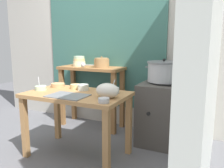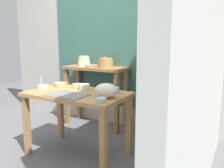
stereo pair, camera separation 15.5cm
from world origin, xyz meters
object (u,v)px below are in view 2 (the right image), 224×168
prep_bowl_5 (113,90)px  stove_block (167,114)px  prep_table (77,102)px  clay_pot (106,63)px  back_shelf_table (96,82)px  prep_bowl_3 (60,84)px  serving_tray (67,95)px  prep_bowl_1 (101,100)px  steamer_pot (166,72)px  plastic_bag (106,90)px  prep_bowl_4 (43,87)px  ladle (88,65)px  wide_pan (188,85)px  bowl_stack_enamel (84,61)px  prep_bowl_0 (84,87)px  prep_bowl_2 (77,86)px

prep_bowl_5 → stove_block: bearing=52.7°
prep_table → clay_pot: clay_pot is taller
back_shelf_table → prep_bowl_5: (0.68, -0.71, 0.07)m
stove_block → prep_bowl_3: size_ratio=4.84×
prep_bowl_5 → prep_table: bearing=-154.7°
back_shelf_table → serving_tray: 1.10m
prep_bowl_1 → clay_pot: bearing=118.6°
back_shelf_table → steamer_pot: bearing=-5.8°
plastic_bag → prep_bowl_4: prep_bowl_4 is taller
prep_table → stove_block: 1.12m
ladle → wide_pan: 1.46m
wide_pan → prep_bowl_5: bearing=-149.2°
prep_table → bowl_stack_enamel: bowl_stack_enamel is taller
prep_bowl_4 → prep_bowl_1: bearing=-11.6°
plastic_bag → prep_bowl_4: size_ratio=1.59×
stove_block → prep_bowl_1: size_ratio=7.44×
bowl_stack_enamel → prep_bowl_0: size_ratio=1.52×
stove_block → prep_bowl_5: prep_bowl_5 is taller
back_shelf_table → serving_tray: bearing=-72.5°
serving_tray → prep_table: bearing=91.9°
ladle → prep_bowl_3: bearing=-90.3°
ladle → prep_bowl_2: ladle is taller
prep_table → plastic_bag: bearing=-7.1°
stove_block → clay_pot: (-0.95, 0.13, 0.58)m
ladle → prep_bowl_0: 0.75m
wide_pan → prep_bowl_4: (-1.51, -0.64, -0.05)m
stove_block → plastic_bag: plastic_bag is taller
ladle → plastic_bag: bearing=-46.3°
bowl_stack_enamel → prep_bowl_0: (0.53, -0.74, -0.21)m
steamer_pot → clay_pot: 0.92m
prep_bowl_0 → prep_bowl_5: bearing=3.5°
ladle → wide_pan: size_ratio=0.99×
wide_pan → prep_bowl_1: 1.03m
prep_bowl_3 → stove_block: bearing=25.7°
stove_block → prep_bowl_5: bearing=-127.3°
prep_bowl_0 → prep_bowl_5: prep_bowl_5 is taller
prep_bowl_1 → prep_bowl_5: 0.42m
bowl_stack_enamel → prep_bowl_5: bowl_stack_enamel is taller
prep_bowl_4 → prep_bowl_5: prep_bowl_4 is taller
serving_tray → bowl_stack_enamel: bearing=117.2°
bowl_stack_enamel → prep_bowl_1: 1.51m
bowl_stack_enamel → prep_bowl_4: (0.08, -0.94, -0.22)m
prep_table → prep_bowl_4: prep_bowl_4 is taller
back_shelf_table → prep_bowl_3: back_shelf_table is taller
clay_pot → bowl_stack_enamel: (-0.38, 0.01, 0.00)m
prep_table → plastic_bag: plastic_bag is taller
ladle → prep_bowl_1: 1.33m
prep_table → prep_bowl_1: bearing=-27.8°
ladle → prep_bowl_3: ladle is taller
stove_block → bowl_stack_enamel: bowl_stack_enamel is taller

